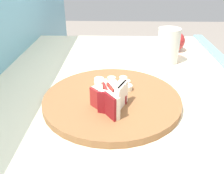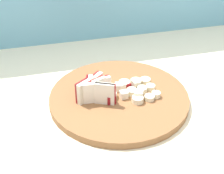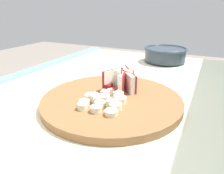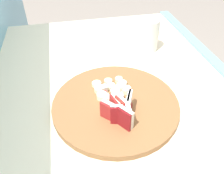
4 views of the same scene
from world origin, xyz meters
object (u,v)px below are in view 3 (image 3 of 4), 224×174
at_px(apple_wedge_fan, 122,80).
at_px(apple_dice_pile, 109,95).
at_px(ceramic_bowl, 165,54).
at_px(banana_slice_rows, 102,103).
at_px(cutting_board, 112,100).

distance_m(apple_wedge_fan, apple_dice_pile, 0.08).
distance_m(apple_wedge_fan, ceramic_bowl, 0.42).
distance_m(banana_slice_rows, ceramic_bowl, 0.54).
height_order(apple_wedge_fan, banana_slice_rows, apple_wedge_fan).
xyz_separation_m(apple_dice_pile, ceramic_bowl, (-0.50, 0.03, 0.01)).
xyz_separation_m(apple_dice_pile, banana_slice_rows, (0.04, 0.00, -0.00)).
bearing_deg(ceramic_bowl, apple_wedge_fan, -3.54).
height_order(cutting_board, ceramic_bowl, ceramic_bowl).
xyz_separation_m(apple_wedge_fan, ceramic_bowl, (-0.42, 0.03, -0.01)).
bearing_deg(cutting_board, ceramic_bowl, 176.78).
xyz_separation_m(cutting_board, apple_dice_pile, (0.01, -0.00, 0.02)).
bearing_deg(banana_slice_rows, apple_wedge_fan, -179.01).
xyz_separation_m(cutting_board, apple_wedge_fan, (-0.06, 0.00, 0.04)).
xyz_separation_m(cutting_board, banana_slice_rows, (0.05, 0.00, 0.02)).
relative_size(cutting_board, ceramic_bowl, 1.89).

